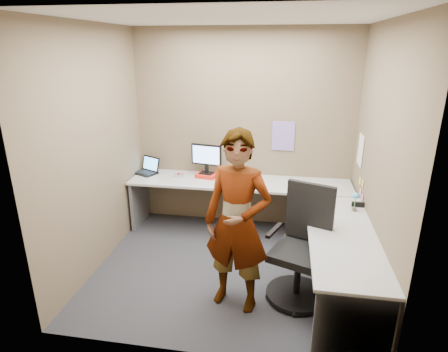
% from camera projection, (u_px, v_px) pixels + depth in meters
% --- Properties ---
extents(ground, '(3.00, 3.00, 0.00)m').
position_uv_depth(ground, '(228.00, 268.00, 4.36)').
color(ground, '#222327').
rests_on(ground, ground).
extents(wall_back, '(3.00, 0.00, 3.00)m').
position_uv_depth(wall_back, '(243.00, 131.00, 5.12)').
color(wall_back, brown).
rests_on(wall_back, ground).
extents(wall_right, '(0.00, 2.70, 2.70)m').
position_uv_depth(wall_right, '(379.00, 164.00, 3.68)').
color(wall_right, brown).
rests_on(wall_right, ground).
extents(wall_left, '(0.00, 2.70, 2.70)m').
position_uv_depth(wall_left, '(95.00, 151.00, 4.15)').
color(wall_left, brown).
rests_on(wall_left, ground).
extents(ceiling, '(3.00, 3.00, 0.00)m').
position_uv_depth(ceiling, '(229.00, 18.00, 3.47)').
color(ceiling, white).
rests_on(ceiling, wall_back).
extents(desk, '(2.98, 2.58, 0.73)m').
position_uv_depth(desk, '(269.00, 211.00, 4.46)').
color(desk, '#A1A1A1').
rests_on(desk, ground).
extents(paper_ream, '(0.30, 0.24, 0.05)m').
position_uv_depth(paper_ream, '(206.00, 175.00, 5.17)').
color(paper_ream, red).
rests_on(paper_ream, desk).
extents(monitor, '(0.43, 0.16, 0.41)m').
position_uv_depth(monitor, '(206.00, 156.00, 5.10)').
color(monitor, black).
rests_on(monitor, paper_ream).
extents(laptop, '(0.40, 0.37, 0.22)m').
position_uv_depth(laptop, '(148.00, 169.00, 5.35)').
color(laptop, black).
rests_on(laptop, desk).
extents(trackball_mouse, '(0.12, 0.08, 0.07)m').
position_uv_depth(trackball_mouse, '(179.00, 175.00, 5.18)').
color(trackball_mouse, '#B7B7BC').
rests_on(trackball_mouse, desk).
extents(origami, '(0.10, 0.10, 0.06)m').
position_uv_depth(origami, '(243.00, 185.00, 4.79)').
color(origami, white).
rests_on(origami, desk).
extents(stapler, '(0.15, 0.04, 0.05)m').
position_uv_depth(stapler, '(359.00, 205.00, 4.22)').
color(stapler, black).
rests_on(stapler, desk).
extents(flower, '(0.07, 0.07, 0.22)m').
position_uv_depth(flower, '(355.00, 199.00, 4.08)').
color(flower, brown).
rests_on(flower, desk).
extents(calendar_purple, '(0.30, 0.01, 0.40)m').
position_uv_depth(calendar_purple, '(283.00, 136.00, 5.04)').
color(calendar_purple, '#846BB7').
rests_on(calendar_purple, wall_back).
extents(calendar_white, '(0.01, 0.28, 0.38)m').
position_uv_depth(calendar_white, '(360.00, 150.00, 4.55)').
color(calendar_white, white).
rests_on(calendar_white, wall_right).
extents(sticky_note_a, '(0.01, 0.07, 0.07)m').
position_uv_depth(sticky_note_a, '(363.00, 183.00, 4.32)').
color(sticky_note_a, '#F2E059').
rests_on(sticky_note_a, wall_right).
extents(sticky_note_b, '(0.01, 0.07, 0.07)m').
position_uv_depth(sticky_note_b, '(360.00, 192.00, 4.41)').
color(sticky_note_b, pink).
rests_on(sticky_note_b, wall_right).
extents(sticky_note_c, '(0.01, 0.07, 0.07)m').
position_uv_depth(sticky_note_c, '(362.00, 197.00, 4.31)').
color(sticky_note_c, pink).
rests_on(sticky_note_c, wall_right).
extents(sticky_note_d, '(0.01, 0.07, 0.07)m').
position_uv_depth(sticky_note_d, '(360.00, 181.00, 4.47)').
color(sticky_note_d, '#F2E059').
rests_on(sticky_note_d, wall_right).
extents(office_chair, '(0.67, 0.66, 1.16)m').
position_uv_depth(office_chair, '(301.00, 254.00, 3.75)').
color(office_chair, black).
rests_on(office_chair, ground).
extents(person, '(0.73, 0.56, 1.78)m').
position_uv_depth(person, '(237.00, 223.00, 3.50)').
color(person, '#999399').
rests_on(person, ground).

